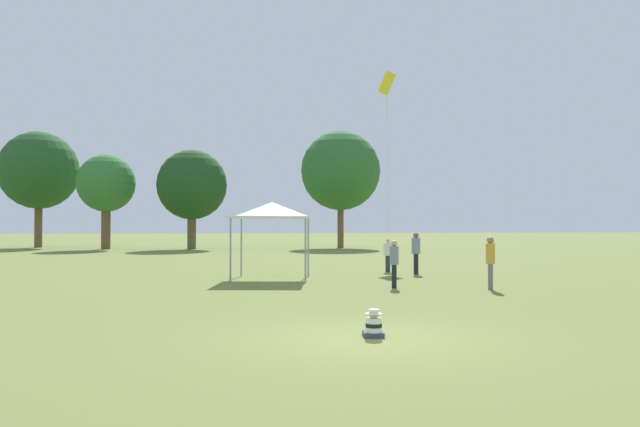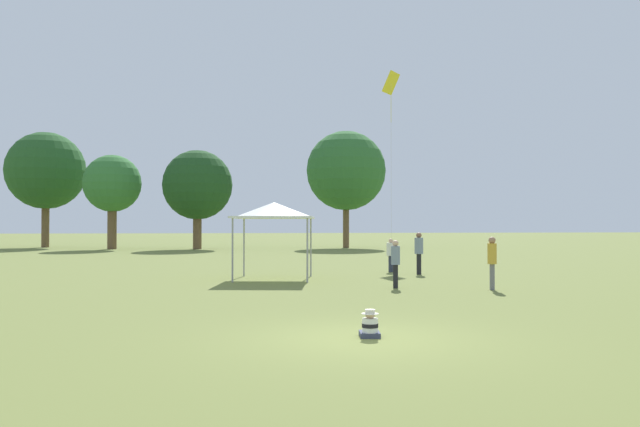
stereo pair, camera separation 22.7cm
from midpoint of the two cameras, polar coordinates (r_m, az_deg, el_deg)
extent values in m
plane|color=olive|center=(12.24, 3.61, -11.37)|extent=(300.00, 300.00, 0.00)
cube|color=#383D56|center=(12.48, 4.36, -10.94)|extent=(0.44, 0.52, 0.10)
cylinder|color=white|center=(12.37, 4.41, -10.15)|extent=(0.34, 0.34, 0.27)
cylinder|color=black|center=(12.37, 4.41, -10.15)|extent=(0.36, 0.36, 0.08)
sphere|color=#DBAD89|center=(12.33, 4.40, -9.14)|extent=(0.20, 0.20, 0.20)
cylinder|color=beige|center=(12.33, 4.40, -9.12)|extent=(0.34, 0.34, 0.01)
cylinder|color=beige|center=(12.33, 4.40, -8.93)|extent=(0.20, 0.20, 0.09)
cylinder|color=#282D42|center=(29.12, 6.00, -4.60)|extent=(0.23, 0.23, 0.76)
cylinder|color=silver|center=(29.09, 5.99, -3.27)|extent=(0.42, 0.42, 0.60)
sphere|color=#DBAD89|center=(29.07, 5.99, -2.50)|extent=(0.21, 0.21, 0.21)
cylinder|color=black|center=(21.83, 6.50, -5.73)|extent=(0.24, 0.24, 0.81)
cylinder|color=gray|center=(21.78, 6.50, -3.82)|extent=(0.43, 0.43, 0.64)
sphere|color=#DBAD89|center=(21.77, 6.49, -2.73)|extent=(0.22, 0.22, 0.22)
cylinder|color=slate|center=(21.85, 15.04, -5.61)|extent=(0.22, 0.22, 0.88)
cylinder|color=gold|center=(21.80, 15.03, -3.55)|extent=(0.40, 0.40, 0.69)
sphere|color=#A37556|center=(21.78, 15.02, -2.38)|extent=(0.24, 0.24, 0.24)
cylinder|color=black|center=(27.93, 8.54, -4.59)|extent=(0.29, 0.29, 0.91)
cylinder|color=gray|center=(27.89, 8.54, -2.93)|extent=(0.53, 0.53, 0.72)
sphere|color=brown|center=(27.88, 8.54, -1.98)|extent=(0.25, 0.25, 0.25)
cube|color=white|center=(25.16, -4.71, -0.36)|extent=(3.67, 3.67, 0.08)
cone|color=white|center=(25.16, -4.70, 0.38)|extent=(3.48, 3.48, 0.57)
cylinder|color=#99999E|center=(26.77, -7.45, -3.10)|extent=(0.07, 0.07, 2.45)
cylinder|color=#99999E|center=(26.50, -1.32, -3.13)|extent=(0.07, 0.07, 2.45)
cylinder|color=#99999E|center=(23.95, -8.46, -3.34)|extent=(0.07, 0.07, 2.45)
cylinder|color=#99999E|center=(23.65, -1.61, -3.38)|extent=(0.07, 0.07, 2.45)
cube|color=yellow|center=(37.68, 5.97, 11.78)|extent=(1.29, 1.39, 1.19)
cylinder|color=yellow|center=(37.39, 5.97, 9.69)|extent=(0.02, 0.02, 1.88)
cylinder|color=#BCB7A8|center=(36.87, 5.98, 3.77)|extent=(0.01, 0.01, 10.54)
cylinder|color=brown|center=(59.34, 1.78, -0.60)|extent=(0.59, 0.59, 5.26)
sphere|color=#2D662D|center=(59.56, 1.78, 3.93)|extent=(7.56, 7.56, 7.56)
cylinder|color=brown|center=(65.71, -24.44, -0.50)|extent=(0.72, 0.72, 5.38)
sphere|color=#235123|center=(65.92, -24.41, 3.62)|extent=(7.45, 7.45, 7.45)
cylinder|color=brown|center=(56.94, -11.76, -1.17)|extent=(0.77, 0.77, 4.06)
sphere|color=#1E471E|center=(57.05, -11.75, 2.59)|extent=(6.24, 6.24, 6.24)
cylinder|color=brown|center=(58.76, -19.10, -0.92)|extent=(0.80, 0.80, 4.49)
sphere|color=#337033|center=(58.88, -19.07, 2.64)|extent=(5.12, 5.12, 5.12)
camera|label=1|loc=(0.11, -90.36, 0.01)|focal=35.00mm
camera|label=2|loc=(0.11, 89.64, -0.01)|focal=35.00mm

